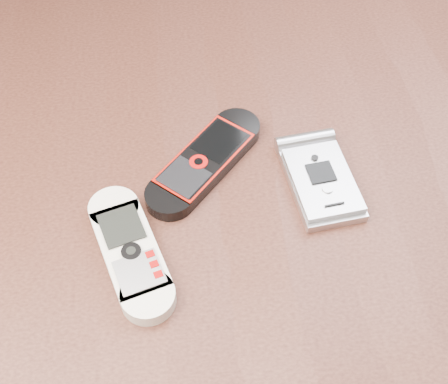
{
  "coord_description": "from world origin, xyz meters",
  "views": [
    {
      "loc": [
        -0.03,
        -0.35,
        1.22
      ],
      "look_at": [
        0.01,
        0.0,
        0.76
      ],
      "focal_mm": 50.0,
      "sensor_mm": 36.0,
      "label": 1
    }
  ],
  "objects_px": {
    "nokia_white": "(130,251)",
    "nokia_black_red": "(205,161)",
    "motorola_razr": "(321,180)",
    "table": "(219,258)"
  },
  "relations": [
    {
      "from": "nokia_white",
      "to": "nokia_black_red",
      "type": "xyz_separation_m",
      "value": [
        0.07,
        0.1,
        -0.0
      ]
    },
    {
      "from": "nokia_black_red",
      "to": "motorola_razr",
      "type": "distance_m",
      "value": 0.11
    },
    {
      "from": "table",
      "to": "nokia_black_red",
      "type": "xyz_separation_m",
      "value": [
        -0.01,
        0.04,
        0.11
      ]
    },
    {
      "from": "nokia_white",
      "to": "motorola_razr",
      "type": "xyz_separation_m",
      "value": [
        0.18,
        0.06,
        0.0
      ]
    },
    {
      "from": "nokia_black_red",
      "to": "table",
      "type": "bearing_deg",
      "value": -35.2
    },
    {
      "from": "motorola_razr",
      "to": "nokia_black_red",
      "type": "bearing_deg",
      "value": 154.58
    },
    {
      "from": "nokia_black_red",
      "to": "motorola_razr",
      "type": "xyz_separation_m",
      "value": [
        0.11,
        -0.03,
        0.0
      ]
    },
    {
      "from": "table",
      "to": "nokia_black_red",
      "type": "relative_size",
      "value": 7.77
    },
    {
      "from": "table",
      "to": "motorola_razr",
      "type": "height_order",
      "value": "motorola_razr"
    },
    {
      "from": "nokia_white",
      "to": "nokia_black_red",
      "type": "height_order",
      "value": "same"
    }
  ]
}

